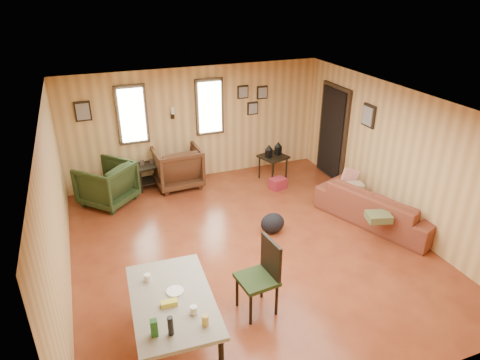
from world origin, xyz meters
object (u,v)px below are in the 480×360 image
(dining_table, at_px, (173,304))
(recliner_green, at_px, (107,182))
(side_table, at_px, (273,155))
(recliner_brown, at_px, (177,164))
(sofa, at_px, (379,200))
(end_table, at_px, (148,172))

(dining_table, bearing_deg, recliner_green, 98.18)
(side_table, bearing_deg, dining_table, -128.15)
(recliner_brown, bearing_deg, recliner_green, 8.47)
(dining_table, bearing_deg, recliner_brown, 79.03)
(dining_table, bearing_deg, sofa, 24.30)
(recliner_brown, distance_m, side_table, 2.06)
(end_table, bearing_deg, recliner_brown, -10.20)
(sofa, xyz_separation_m, end_table, (-3.60, 2.86, -0.07))
(end_table, relative_size, dining_table, 0.42)
(recliner_green, xyz_separation_m, end_table, (0.86, 0.39, -0.10))
(recliner_brown, distance_m, recliner_green, 1.48)
(sofa, height_order, side_table, sofa)
(sofa, bearing_deg, side_table, 1.50)
(recliner_brown, distance_m, dining_table, 4.49)
(sofa, relative_size, recliner_brown, 2.31)
(side_table, bearing_deg, end_table, 168.45)
(side_table, xyz_separation_m, dining_table, (-3.08, -3.93, 0.13))
(sofa, height_order, recliner_brown, recliner_brown)
(end_table, bearing_deg, recliner_green, -155.66)
(recliner_green, bearing_deg, end_table, 160.25)
(sofa, distance_m, recliner_green, 5.09)
(sofa, distance_m, dining_table, 4.39)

